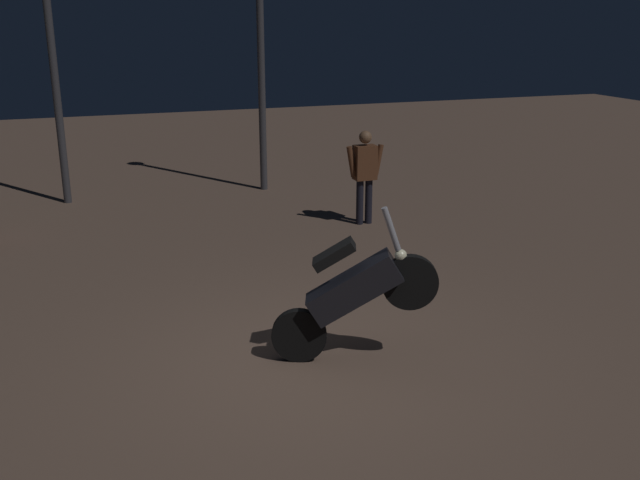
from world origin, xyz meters
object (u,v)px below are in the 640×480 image
person_rider_beside (365,170)px  streetlamp_near (48,17)px  streetlamp_far (260,18)px  motorcycle_black_foreground (354,293)px

person_rider_beside → streetlamp_near: streetlamp_near is taller
streetlamp_near → streetlamp_far: bearing=-3.1°
person_rider_beside → motorcycle_black_foreground: bearing=155.7°
motorcycle_black_foreground → streetlamp_near: (-2.57, 7.81, 2.58)m
streetlamp_far → person_rider_beside: bearing=-72.9°
streetlamp_near → streetlamp_far: 3.76m
person_rider_beside → streetlamp_near: 6.14m
motorcycle_black_foreground → person_rider_beside: size_ratio=1.04×
streetlamp_near → motorcycle_black_foreground: bearing=-71.8°
person_rider_beside → streetlamp_far: streetlamp_far is taller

